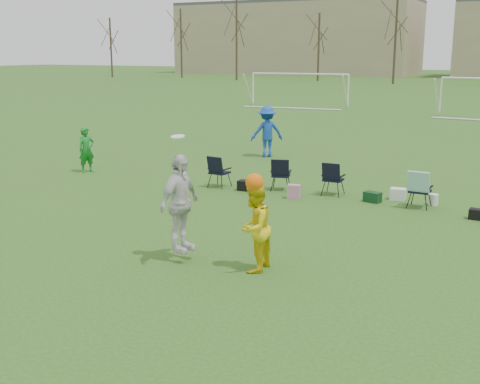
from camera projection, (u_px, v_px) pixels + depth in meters
The scene contains 6 objects.
ground at pixel (124, 282), 10.81m from camera, with size 260.00×260.00×0.00m, color #2C541A.
fielder_green_near at pixel (86, 150), 20.46m from camera, with size 0.56×0.37×1.53m, color #147623.
fielder_blue at pixel (267, 132), 23.39m from camera, with size 1.27×0.73×1.97m, color #1744B0.
center_contest at pixel (214, 214), 11.45m from camera, with size 2.13×1.16×2.51m.
sideline_setup at pixel (381, 182), 16.41m from camera, with size 9.34×1.51×1.87m.
goal_left at pixel (300, 80), 44.28m from camera, with size 7.39×0.76×2.46m.
Camera 1 is at (6.47, -8.10, 4.06)m, focal length 45.00 mm.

